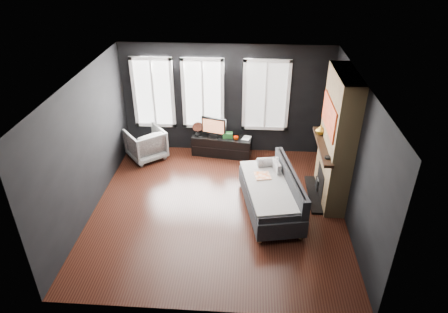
# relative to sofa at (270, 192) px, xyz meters

# --- Properties ---
(floor) EXTENTS (5.00, 5.00, 0.00)m
(floor) POSITION_rel_sofa_xyz_m (-1.03, -0.03, -0.44)
(floor) COLOR black
(floor) RESTS_ON ground
(ceiling) EXTENTS (5.00, 5.00, 0.00)m
(ceiling) POSITION_rel_sofa_xyz_m (-1.03, -0.03, 2.26)
(ceiling) COLOR white
(ceiling) RESTS_ON ground
(wall_back) EXTENTS (5.00, 0.02, 2.70)m
(wall_back) POSITION_rel_sofa_xyz_m (-1.03, 2.47, 0.91)
(wall_back) COLOR black
(wall_back) RESTS_ON ground
(wall_left) EXTENTS (0.02, 5.00, 2.70)m
(wall_left) POSITION_rel_sofa_xyz_m (-3.53, -0.03, 0.91)
(wall_left) COLOR black
(wall_left) RESTS_ON ground
(wall_right) EXTENTS (0.02, 5.00, 2.70)m
(wall_right) POSITION_rel_sofa_xyz_m (1.47, -0.03, 0.91)
(wall_right) COLOR black
(wall_right) RESTS_ON ground
(windows) EXTENTS (4.00, 0.16, 1.76)m
(windows) POSITION_rel_sofa_xyz_m (-1.48, 2.43, 1.94)
(windows) COLOR white
(windows) RESTS_ON wall_back
(fireplace) EXTENTS (0.70, 1.62, 2.70)m
(fireplace) POSITION_rel_sofa_xyz_m (1.27, 0.57, 0.91)
(fireplace) COLOR #93724C
(fireplace) RESTS_ON floor
(sofa) EXTENTS (1.40, 2.21, 0.88)m
(sofa) POSITION_rel_sofa_xyz_m (0.00, 0.00, 0.00)
(sofa) COLOR black
(sofa) RESTS_ON floor
(stripe_pillow) EXTENTS (0.17, 0.37, 0.36)m
(stripe_pillow) POSITION_rel_sofa_xyz_m (0.13, 0.52, 0.19)
(stripe_pillow) COLOR gray
(stripe_pillow) RESTS_ON sofa
(armchair) EXTENTS (1.11, 1.10, 0.83)m
(armchair) POSITION_rel_sofa_xyz_m (-2.95, 1.92, -0.02)
(armchair) COLOR silver
(armchair) RESTS_ON floor
(media_console) EXTENTS (1.50, 0.64, 0.50)m
(media_console) POSITION_rel_sofa_xyz_m (-1.12, 2.19, -0.19)
(media_console) COLOR black
(media_console) RESTS_ON floor
(monitor) EXTENTS (0.64, 0.30, 0.56)m
(monitor) POSITION_rel_sofa_xyz_m (-1.31, 2.19, 0.34)
(monitor) COLOR black
(monitor) RESTS_ON media_console
(desk_fan) EXTENTS (0.29, 0.29, 0.36)m
(desk_fan) POSITION_rel_sofa_xyz_m (-1.72, 2.26, 0.24)
(desk_fan) COLOR #989898
(desk_fan) RESTS_ON media_console
(mug) EXTENTS (0.14, 0.13, 0.11)m
(mug) POSITION_rel_sofa_xyz_m (-0.77, 2.06, 0.12)
(mug) COLOR #E73900
(mug) RESTS_ON media_console
(book) EXTENTS (0.18, 0.07, 0.25)m
(book) POSITION_rel_sofa_xyz_m (-0.60, 2.16, 0.18)
(book) COLOR #C5B39D
(book) RESTS_ON media_console
(storage_box) EXTENTS (0.24, 0.16, 0.13)m
(storage_box) POSITION_rel_sofa_xyz_m (-0.97, 2.16, 0.12)
(storage_box) COLOR #266C2C
(storage_box) RESTS_ON media_console
(mantel_vase) EXTENTS (0.21, 0.22, 0.20)m
(mantel_vase) POSITION_rel_sofa_xyz_m (1.02, 1.02, 0.89)
(mantel_vase) COLOR orange
(mantel_vase) RESTS_ON fireplace
(mantel_clock) EXTENTS (0.13, 0.13, 0.04)m
(mantel_clock) POSITION_rel_sofa_xyz_m (1.02, 0.02, 0.81)
(mantel_clock) COLOR black
(mantel_clock) RESTS_ON fireplace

